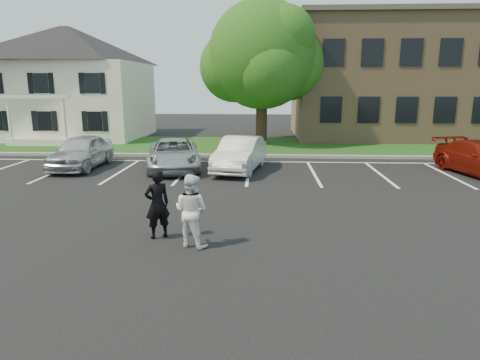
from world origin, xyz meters
name	(u,v)px	position (x,y,z in m)	size (l,w,h in m)	color
ground_plane	(238,238)	(0.00, 0.00, 0.00)	(90.00, 90.00, 0.00)	black
curb	(251,156)	(0.00, 12.00, 0.07)	(40.00, 0.30, 0.15)	gray
grass_strip	(253,146)	(0.00, 16.00, 0.04)	(44.00, 8.00, 0.08)	#0E3D0F
stall_lines	(280,169)	(1.40, 8.95, 0.01)	(34.00, 5.36, 0.01)	silver
house	(70,83)	(-13.00, 19.97, 3.83)	(10.30, 9.22, 7.60)	beige
office_building	(452,78)	(14.00, 21.99, 4.16)	(22.40, 10.40, 8.30)	#9C7754
tree	(264,57)	(0.58, 17.16, 5.35)	(7.80, 7.20, 8.80)	black
man_black_suit	(157,204)	(-1.98, -0.10, 0.86)	(0.63, 0.41, 1.73)	black
man_white_shirt	(191,211)	(-1.06, -0.60, 0.87)	(0.84, 0.66, 1.73)	white
car_silver_west	(81,152)	(-7.63, 8.70, 0.75)	(1.78, 4.42, 1.50)	silver
car_silver_minivan	(173,154)	(-3.39, 8.62, 0.67)	(2.23, 4.84, 1.35)	#ABAEB2
car_white_sedan	(240,154)	(-0.40, 8.49, 0.74)	(1.57, 4.49, 1.48)	silver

